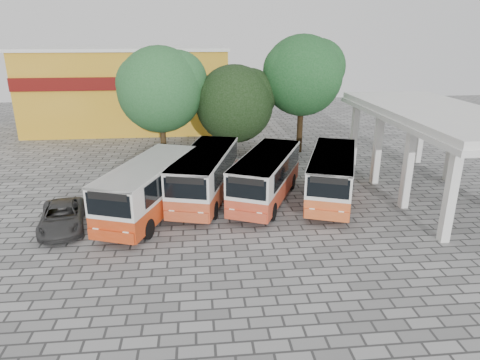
{
  "coord_description": "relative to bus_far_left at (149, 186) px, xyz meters",
  "views": [
    {
      "loc": [
        -4.1,
        -20.41,
        9.86
      ],
      "look_at": [
        -1.68,
        3.35,
        1.5
      ],
      "focal_mm": 32.0,
      "sensor_mm": 36.0,
      "label": 1
    }
  ],
  "objects": [
    {
      "name": "ground",
      "position": [
        6.85,
        -2.17,
        -1.75
      ],
      "size": [
        90.0,
        90.0,
        0.0
      ],
      "primitive_type": "plane",
      "color": "slate",
      "rests_on": "ground"
    },
    {
      "name": "bus_far_left",
      "position": [
        0.0,
        0.0,
        0.0
      ],
      "size": [
        5.26,
        8.97,
        3.03
      ],
      "rotation": [
        0.0,
        0.0,
        -0.35
      ],
      "color": "#B63610",
      "rests_on": "ground"
    },
    {
      "name": "terminal_shelter",
      "position": [
        17.35,
        1.83,
        3.16
      ],
      "size": [
        6.8,
        15.8,
        5.4
      ],
      "color": "silver",
      "rests_on": "ground"
    },
    {
      "name": "tree_middle",
      "position": [
        5.89,
        11.83,
        2.73
      ],
      "size": [
        6.57,
        6.26,
        7.4
      ],
      "color": "#492E19",
      "rests_on": "ground"
    },
    {
      "name": "tree_left",
      "position": [
        0.08,
        11.66,
        3.98
      ],
      "size": [
        7.01,
        6.68,
        8.85
      ],
      "color": "#3D2D18",
      "rests_on": "ground"
    },
    {
      "name": "bus_centre_left",
      "position": [
        3.15,
        1.97,
        -0.0
      ],
      "size": [
        4.65,
        8.86,
        3.02
      ],
      "rotation": [
        0.0,
        0.0,
        -0.27
      ],
      "color": "#B74723",
      "rests_on": "ground"
    },
    {
      "name": "parked_car",
      "position": [
        -4.44,
        -1.29,
        -1.11
      ],
      "size": [
        3.02,
        4.99,
        1.29
      ],
      "primitive_type": "imported",
      "rotation": [
        0.0,
        0.0,
        0.2
      ],
      "color": "#303030",
      "rests_on": "ground"
    },
    {
      "name": "bus_centre_right",
      "position": [
        6.79,
        1.46,
        -0.06
      ],
      "size": [
        5.54,
        8.68,
        2.92
      ],
      "rotation": [
        0.0,
        0.0,
        -0.42
      ],
      "color": "#B93F23",
      "rests_on": "ground"
    },
    {
      "name": "tree_right",
      "position": [
        11.48,
        12.29,
        4.87
      ],
      "size": [
        6.83,
        6.51,
        9.66
      ],
      "color": "black",
      "rests_on": "ground"
    },
    {
      "name": "bus_far_right",
      "position": [
        10.78,
        1.23,
        -0.06
      ],
      "size": [
        5.12,
        8.65,
        2.92
      ],
      "rotation": [
        0.0,
        0.0,
        -0.36
      ],
      "color": "#CB5323",
      "rests_on": "ground"
    },
    {
      "name": "shophouse_block",
      "position": [
        -4.15,
        23.82,
        2.41
      ],
      "size": [
        20.4,
        10.4,
        8.3
      ],
      "color": "#C08A1B",
      "rests_on": "ground"
    }
  ]
}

